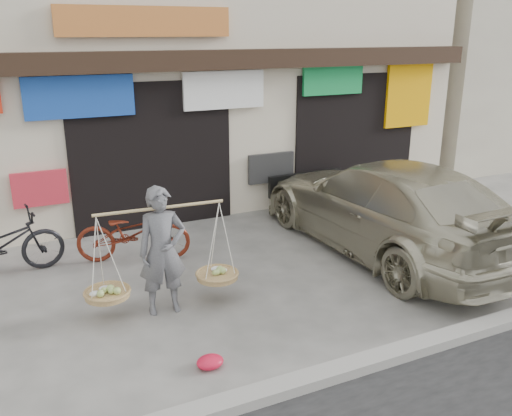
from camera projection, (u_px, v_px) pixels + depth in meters
name	position (u px, v px, depth m)	size (l,w,h in m)	color
ground	(227.00, 304.00, 7.37)	(70.00, 70.00, 0.00)	gray
kerb	(300.00, 383.00, 5.63)	(70.00, 0.25, 0.12)	gray
shophouse_block	(112.00, 36.00, 11.81)	(14.00, 6.32, 7.00)	beige
street_vendor	(163.00, 255.00, 6.97)	(2.01, 0.65, 1.71)	#5E5E63
bike_2	(133.00, 233.00, 8.66)	(0.63, 1.80, 0.94)	#601E10
suv	(385.00, 206.00, 9.03)	(2.29, 5.35, 1.53)	#B0AA8D
red_bag	(210.00, 362.00, 5.97)	(0.31, 0.25, 0.14)	red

